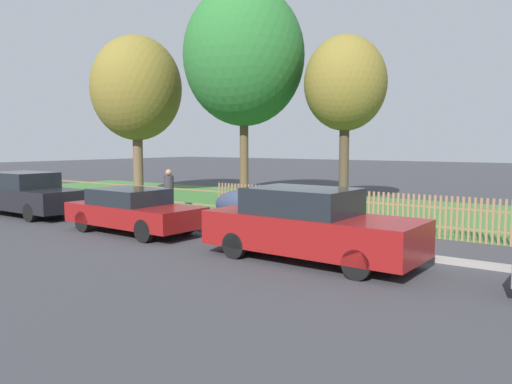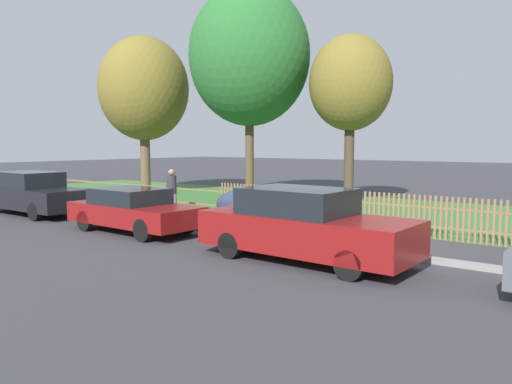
# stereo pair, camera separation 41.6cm
# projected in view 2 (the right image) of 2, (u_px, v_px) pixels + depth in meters

# --- Properties ---
(ground_plane) EXTENTS (120.00, 120.00, 0.00)m
(ground_plane) POSITION_uv_depth(u_px,v_px,m) (323.00, 249.00, 11.64)
(ground_plane) COLOR #38383D
(kerb_stone) EXTENTS (43.71, 0.20, 0.12)m
(kerb_stone) POSITION_uv_depth(u_px,v_px,m) (325.00, 245.00, 11.72)
(kerb_stone) COLOR gray
(kerb_stone) RESTS_ON ground
(grass_strip) EXTENTS (43.71, 8.59, 0.01)m
(grass_strip) POSITION_uv_depth(u_px,v_px,m) (423.00, 214.00, 17.23)
(grass_strip) COLOR #3D7033
(grass_strip) RESTS_ON ground
(park_fence) EXTENTS (43.71, 0.05, 1.12)m
(park_fence) POSITION_uv_depth(u_px,v_px,m) (372.00, 212.00, 13.77)
(park_fence) COLOR olive
(park_fence) RESTS_ON ground
(parked_car_silver_hatchback) EXTENTS (4.60, 1.69, 1.47)m
(parked_car_silver_hatchback) POSITION_uv_depth(u_px,v_px,m) (32.00, 193.00, 17.24)
(parked_car_silver_hatchback) COLOR black
(parked_car_silver_hatchback) RESTS_ON ground
(parked_car_black_saloon) EXTENTS (4.10, 1.75, 1.21)m
(parked_car_black_saloon) POSITION_uv_depth(u_px,v_px,m) (134.00, 210.00, 13.76)
(parked_car_black_saloon) COLOR maroon
(parked_car_black_saloon) RESTS_ON ground
(parked_car_navy_estate) EXTENTS (4.61, 1.85, 1.52)m
(parked_car_navy_estate) POSITION_uv_depth(u_px,v_px,m) (304.00, 225.00, 10.36)
(parked_car_navy_estate) COLOR maroon
(parked_car_navy_estate) RESTS_ON ground
(covered_motorcycle) EXTENTS (2.12, 0.85, 1.15)m
(covered_motorcycle) POSITION_uv_depth(u_px,v_px,m) (247.00, 206.00, 14.03)
(covered_motorcycle) COLOR black
(covered_motorcycle) RESTS_ON ground
(tree_nearest_kerb) EXTENTS (4.34, 4.34, 7.60)m
(tree_nearest_kerb) POSITION_uv_depth(u_px,v_px,m) (144.00, 89.00, 24.16)
(tree_nearest_kerb) COLOR brown
(tree_nearest_kerb) RESTS_ON ground
(tree_behind_motorcycle) EXTENTS (5.17, 5.17, 9.15)m
(tree_behind_motorcycle) POSITION_uv_depth(u_px,v_px,m) (249.00, 56.00, 21.25)
(tree_behind_motorcycle) COLOR brown
(tree_behind_motorcycle) RESTS_ON ground
(tree_mid_park) EXTENTS (3.26, 3.26, 6.70)m
(tree_mid_park) POSITION_uv_depth(u_px,v_px,m) (350.00, 84.00, 19.58)
(tree_mid_park) COLOR #473828
(tree_mid_park) RESTS_ON ground
(pedestrian_by_lamp) EXTENTS (0.37, 0.36, 1.60)m
(pedestrian_by_lamp) POSITION_uv_depth(u_px,v_px,m) (172.00, 190.00, 16.63)
(pedestrian_by_lamp) COLOR slate
(pedestrian_by_lamp) RESTS_ON ground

